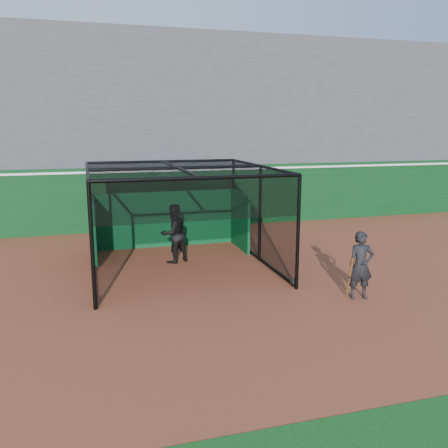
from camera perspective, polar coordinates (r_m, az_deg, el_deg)
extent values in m
plane|color=brown|center=(11.70, 2.65, -8.65)|extent=(120.00, 120.00, 0.00)
cube|color=#0A3B16|center=(19.42, -5.42, 3.28)|extent=(50.00, 0.45, 2.50)
cube|color=white|center=(19.29, -5.48, 6.52)|extent=(50.00, 0.50, 0.08)
cube|color=#4C4C4F|center=(23.03, -7.39, 11.10)|extent=(50.00, 7.85, 7.75)
cube|color=#4C4C4F|center=(26.77, -8.87, 20.74)|extent=(50.00, 0.30, 1.20)
cube|color=#074A21|center=(16.32, -7.07, 0.59)|extent=(4.83, 0.10, 1.90)
cylinder|color=black|center=(11.42, -15.24, -8.99)|extent=(0.08, 0.22, 0.22)
cylinder|color=black|center=(12.46, 8.32, -6.95)|extent=(0.08, 0.22, 0.22)
cylinder|color=black|center=(16.24, -15.61, -2.86)|extent=(0.08, 0.22, 0.22)
cylinder|color=black|center=(16.98, 1.32, -1.80)|extent=(0.08, 0.22, 0.22)
imported|color=black|center=(14.37, -6.06, -1.15)|extent=(1.06, 0.97, 1.78)
imported|color=black|center=(11.76, 16.13, -4.80)|extent=(0.66, 0.50, 1.64)
cylinder|color=#593819|center=(11.75, 14.89, -6.11)|extent=(0.15, 0.37, 0.98)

